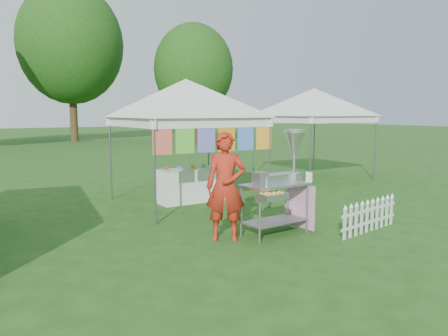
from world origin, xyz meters
TOP-DOWN VIEW (x-y plane):
  - ground at (0.00, 0.00)m, footprint 120.00×120.00m
  - canopy_main at (0.00, 3.49)m, footprint 4.24×4.24m
  - canopy_right at (5.50, 5.00)m, footprint 4.24×4.24m
  - tree_mid at (3.00, 28.00)m, footprint 7.60×7.60m
  - tree_right at (10.00, 22.00)m, footprint 5.60×5.60m
  - donut_cart at (0.31, 0.23)m, footprint 1.36×1.01m
  - vendor at (-0.80, 0.44)m, footprint 0.82×0.76m
  - picket_fence at (1.75, -0.55)m, footprint 1.78×0.32m
  - display_table at (0.28, 3.69)m, footprint 1.80×0.70m

SIDE VIEW (x-z plane):
  - ground at x=0.00m, z-range 0.00..0.00m
  - picket_fence at x=1.75m, z-range 0.01..0.57m
  - display_table at x=0.28m, z-range 0.00..0.82m
  - vendor at x=-0.80m, z-range 0.00..1.89m
  - donut_cart at x=0.31m, z-range 0.17..2.07m
  - canopy_main at x=0.00m, z-range 1.26..4.71m
  - canopy_right at x=5.50m, z-range 1.27..4.72m
  - tree_right at x=10.00m, z-range 0.97..9.39m
  - tree_mid at x=3.00m, z-range 1.38..12.90m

